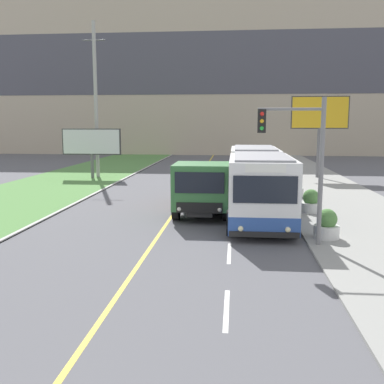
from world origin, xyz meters
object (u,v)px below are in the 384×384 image
object	(u,v)px
car_distant	(245,163)
billboard_large	(320,116)
traffic_light_mast	(301,152)
planter_round_near	(327,225)
billboard_small	(92,143)
utility_pole_far	(96,100)
planter_round_second	(311,202)
dump_truck	(203,188)
city_bus	(257,181)
planter_round_third	(295,187)

from	to	relation	value
car_distant	billboard_large	distance (m)	8.75
traffic_light_mast	planter_round_near	xyz separation A→B (m)	(1.16, 0.89, -2.75)
billboard_large	billboard_small	world-z (taller)	billboard_large
car_distant	utility_pole_far	bearing A→B (deg)	-152.10
billboard_large	billboard_small	size ratio (longest dim) A/B	1.37
billboard_large	planter_round_second	xyz separation A→B (m)	(-2.81, -14.24, -4.25)
utility_pole_far	traffic_light_mast	xyz separation A→B (m)	(13.15, -19.18, -2.75)
planter_round_near	traffic_light_mast	bearing A→B (deg)	-142.37
utility_pole_far	car_distant	bearing A→B (deg)	27.90
car_distant	planter_round_near	xyz separation A→B (m)	(2.47, -24.55, -0.13)
dump_truck	car_distant	bearing A→B (deg)	83.31
dump_truck	car_distant	world-z (taller)	dump_truck
city_bus	billboard_large	bearing A→B (deg)	69.04
billboard_small	traffic_light_mast	bearing A→B (deg)	-54.04
billboard_small	planter_round_third	size ratio (longest dim) A/B	4.03
car_distant	utility_pole_far	distance (m)	14.43
utility_pole_far	planter_round_second	size ratio (longest dim) A/B	10.81
utility_pole_far	billboard_large	xyz separation A→B (m)	(17.33, 0.85, -1.24)
billboard_large	city_bus	bearing A→B (deg)	-110.96
utility_pole_far	billboard_large	distance (m)	17.40
traffic_light_mast	billboard_large	distance (m)	20.51
dump_truck	planter_round_second	size ratio (longest dim) A/B	6.20
traffic_light_mast	planter_round_near	bearing A→B (deg)	37.63
utility_pole_far	planter_round_third	world-z (taller)	utility_pole_far
city_bus	planter_round_near	bearing A→B (deg)	-65.52
car_distant	billboard_large	bearing A→B (deg)	-44.62
planter_round_near	city_bus	bearing A→B (deg)	114.48
utility_pole_far	billboard_small	bearing A→B (deg)	-105.86
planter_round_second	traffic_light_mast	bearing A→B (deg)	-103.35
dump_truck	planter_round_second	distance (m)	5.19
traffic_light_mast	planter_round_third	world-z (taller)	traffic_light_mast
planter_round_near	car_distant	bearing A→B (deg)	95.75
dump_truck	planter_round_second	world-z (taller)	dump_truck
city_bus	planter_round_third	xyz separation A→B (m)	(2.43, 4.64, -0.94)
utility_pole_far	planter_round_second	world-z (taller)	utility_pole_far
traffic_light_mast	planter_round_near	distance (m)	3.11
traffic_light_mast	billboard_large	bearing A→B (deg)	78.21
dump_truck	billboard_large	size ratio (longest dim) A/B	1.09
planter_round_near	billboard_large	bearing A→B (deg)	81.02
billboard_large	planter_round_near	size ratio (longest dim) A/B	5.78
city_bus	car_distant	world-z (taller)	city_bus
city_bus	car_distant	size ratio (longest dim) A/B	2.83
city_bus	dump_truck	distance (m)	2.74
utility_pole_far	planter_round_near	xyz separation A→B (m)	(14.31, -18.29, -5.50)
utility_pole_far	planter_round_near	world-z (taller)	utility_pole_far
billboard_small	dump_truck	bearing A→B (deg)	-54.27
traffic_light_mast	planter_round_second	world-z (taller)	traffic_light_mast
billboard_small	planter_round_second	xyz separation A→B (m)	(14.74, -12.64, -2.19)
city_bus	utility_pole_far	world-z (taller)	utility_pole_far
traffic_light_mast	planter_round_near	world-z (taller)	traffic_light_mast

